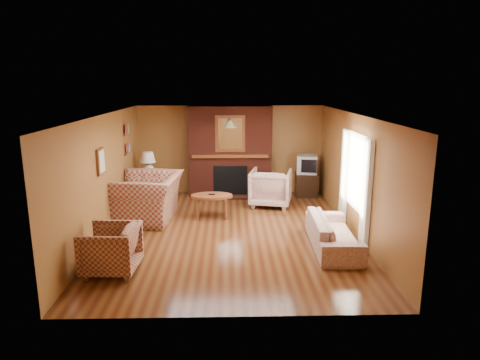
{
  "coord_description": "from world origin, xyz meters",
  "views": [
    {
      "loc": [
        -0.03,
        -8.34,
        3.03
      ],
      "look_at": [
        0.2,
        0.6,
        0.96
      ],
      "focal_mm": 32.0,
      "sensor_mm": 36.0,
      "label": 1
    }
  ],
  "objects_px": {
    "coffee_table": "(212,197)",
    "side_table": "(149,188)",
    "fireplace": "(230,152)",
    "table_lamp": "(148,163)",
    "plaid_armchair": "(111,249)",
    "floral_armchair": "(271,188)",
    "floral_sofa": "(333,233)",
    "crt_tv": "(307,164)",
    "plaid_loveseat": "(147,198)",
    "tv_stand": "(306,185)"
  },
  "relations": [
    {
      "from": "floral_sofa",
      "to": "tv_stand",
      "type": "bearing_deg",
      "value": 0.02
    },
    {
      "from": "fireplace",
      "to": "plaid_armchair",
      "type": "bearing_deg",
      "value": -112.04
    },
    {
      "from": "plaid_loveseat",
      "to": "side_table",
      "type": "xyz_separation_m",
      "value": [
        -0.25,
        1.59,
        -0.19
      ]
    },
    {
      "from": "coffee_table",
      "to": "crt_tv",
      "type": "distance_m",
      "value": 3.09
    },
    {
      "from": "fireplace",
      "to": "floral_sofa",
      "type": "xyz_separation_m",
      "value": [
        1.9,
        -3.85,
        -0.89
      ]
    },
    {
      "from": "fireplace",
      "to": "plaid_loveseat",
      "type": "relative_size",
      "value": 1.52
    },
    {
      "from": "floral_armchair",
      "to": "side_table",
      "type": "distance_m",
      "value": 3.14
    },
    {
      "from": "floral_sofa",
      "to": "side_table",
      "type": "height_order",
      "value": "side_table"
    },
    {
      "from": "side_table",
      "to": "crt_tv",
      "type": "distance_m",
      "value": 4.2
    },
    {
      "from": "table_lamp",
      "to": "crt_tv",
      "type": "xyz_separation_m",
      "value": [
        4.15,
        0.34,
        -0.13
      ]
    },
    {
      "from": "floral_sofa",
      "to": "tv_stand",
      "type": "relative_size",
      "value": 3.14
    },
    {
      "from": "fireplace",
      "to": "floral_armchair",
      "type": "relative_size",
      "value": 2.4
    },
    {
      "from": "crt_tv",
      "to": "floral_sofa",
      "type": "bearing_deg",
      "value": -92.34
    },
    {
      "from": "tv_stand",
      "to": "crt_tv",
      "type": "height_order",
      "value": "crt_tv"
    },
    {
      "from": "floral_sofa",
      "to": "floral_armchair",
      "type": "xyz_separation_m",
      "value": [
        -0.9,
        2.81,
        0.17
      ]
    },
    {
      "from": "floral_sofa",
      "to": "side_table",
      "type": "distance_m",
      "value": 5.2
    },
    {
      "from": "floral_sofa",
      "to": "floral_armchair",
      "type": "distance_m",
      "value": 2.95
    },
    {
      "from": "plaid_armchair",
      "to": "floral_sofa",
      "type": "bearing_deg",
      "value": 106.81
    },
    {
      "from": "fireplace",
      "to": "table_lamp",
      "type": "bearing_deg",
      "value": -165.71
    },
    {
      "from": "fireplace",
      "to": "plaid_loveseat",
      "type": "height_order",
      "value": "fireplace"
    },
    {
      "from": "coffee_table",
      "to": "tv_stand",
      "type": "xyz_separation_m",
      "value": [
        2.48,
        1.81,
        -0.16
      ]
    },
    {
      "from": "table_lamp",
      "to": "tv_stand",
      "type": "xyz_separation_m",
      "value": [
        4.15,
        0.35,
        -0.69
      ]
    },
    {
      "from": "floral_armchair",
      "to": "side_table",
      "type": "height_order",
      "value": "floral_armchair"
    },
    {
      "from": "fireplace",
      "to": "table_lamp",
      "type": "relative_size",
      "value": 3.82
    },
    {
      "from": "plaid_armchair",
      "to": "floral_armchair",
      "type": "distance_m",
      "value": 4.79
    },
    {
      "from": "plaid_armchair",
      "to": "table_lamp",
      "type": "distance_m",
      "value": 4.33
    },
    {
      "from": "coffee_table",
      "to": "table_lamp",
      "type": "bearing_deg",
      "value": 138.79
    },
    {
      "from": "floral_sofa",
      "to": "crt_tv",
      "type": "distance_m",
      "value": 3.71
    },
    {
      "from": "plaid_armchair",
      "to": "plaid_loveseat",
      "type": "bearing_deg",
      "value": -179.34
    },
    {
      "from": "plaid_loveseat",
      "to": "floral_sofa",
      "type": "distance_m",
      "value": 4.13
    },
    {
      "from": "plaid_armchair",
      "to": "floral_armchair",
      "type": "bearing_deg",
      "value": 144.75
    },
    {
      "from": "floral_armchair",
      "to": "fireplace",
      "type": "bearing_deg",
      "value": -33.75
    },
    {
      "from": "table_lamp",
      "to": "crt_tv",
      "type": "height_order",
      "value": "table_lamp"
    },
    {
      "from": "fireplace",
      "to": "crt_tv",
      "type": "bearing_deg",
      "value": -5.3
    },
    {
      "from": "plaid_armchair",
      "to": "tv_stand",
      "type": "height_order",
      "value": "plaid_armchair"
    },
    {
      "from": "plaid_loveseat",
      "to": "coffee_table",
      "type": "height_order",
      "value": "plaid_loveseat"
    },
    {
      "from": "tv_stand",
      "to": "fireplace",
      "type": "bearing_deg",
      "value": 177.7
    },
    {
      "from": "table_lamp",
      "to": "fireplace",
      "type": "bearing_deg",
      "value": 14.29
    },
    {
      "from": "side_table",
      "to": "plaid_armchair",
      "type": "bearing_deg",
      "value": -87.99
    },
    {
      "from": "plaid_armchair",
      "to": "coffee_table",
      "type": "xyz_separation_m",
      "value": [
        1.52,
        2.82,
        0.08
      ]
    },
    {
      "from": "floral_sofa",
      "to": "floral_armchair",
      "type": "relative_size",
      "value": 1.98
    },
    {
      "from": "coffee_table",
      "to": "side_table",
      "type": "xyz_separation_m",
      "value": [
        -1.67,
        1.46,
        -0.14
      ]
    },
    {
      "from": "plaid_loveseat",
      "to": "plaid_armchair",
      "type": "xyz_separation_m",
      "value": [
        -0.1,
        -2.69,
        -0.12
      ]
    },
    {
      "from": "tv_stand",
      "to": "coffee_table",
      "type": "bearing_deg",
      "value": -140.95
    },
    {
      "from": "plaid_armchair",
      "to": "floral_armchair",
      "type": "xyz_separation_m",
      "value": [
        2.95,
        3.77,
        0.06
      ]
    },
    {
      "from": "coffee_table",
      "to": "floral_armchair",
      "type": "bearing_deg",
      "value": 33.71
    },
    {
      "from": "plaid_loveseat",
      "to": "side_table",
      "type": "relative_size",
      "value": 2.41
    },
    {
      "from": "plaid_armchair",
      "to": "crt_tv",
      "type": "xyz_separation_m",
      "value": [
        4.0,
        4.63,
        0.48
      ]
    },
    {
      "from": "plaid_loveseat",
      "to": "coffee_table",
      "type": "distance_m",
      "value": 1.43
    },
    {
      "from": "coffee_table",
      "to": "fireplace",
      "type": "bearing_deg",
      "value": 77.92
    }
  ]
}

